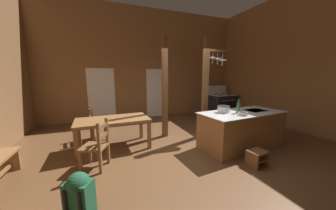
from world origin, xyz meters
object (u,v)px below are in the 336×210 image
at_px(stockpot_on_counter, 224,109).
at_px(mixing_bowl_on_counter, 243,114).
at_px(bottle_tall_on_counter, 238,108).
at_px(dining_table, 113,122).
at_px(backpack, 79,194).
at_px(stove_range, 222,104).
at_px(kitchen_island, 241,129).
at_px(ladderback_chair_near_window, 97,124).
at_px(step_stool, 257,157).
at_px(ladderback_chair_by_post, 97,146).

height_order(stockpot_on_counter, mixing_bowl_on_counter, stockpot_on_counter).
distance_m(stockpot_on_counter, bottle_tall_on_counter, 0.34).
bearing_deg(dining_table, backpack, -104.86).
relative_size(stove_range, bottle_tall_on_counter, 3.93).
bearing_deg(backpack, kitchen_island, 15.57).
bearing_deg(stove_range, dining_table, -157.04).
bearing_deg(kitchen_island, ladderback_chair_near_window, 151.70).
bearing_deg(bottle_tall_on_counter, stockpot_on_counter, 146.99).
height_order(kitchen_island, step_stool, kitchen_island).
bearing_deg(ladderback_chair_near_window, ladderback_chair_by_post, -88.56).
distance_m(kitchen_island, backpack, 3.68).
xyz_separation_m(stove_range, ladderback_chair_near_window, (-5.25, -1.28, -0.03)).
relative_size(mixing_bowl_on_counter, bottle_tall_on_counter, 0.60).
relative_size(ladderback_chair_near_window, backpack, 1.59).
distance_m(step_stool, stockpot_on_counter, 1.26).
xyz_separation_m(stove_range, backpack, (-5.39, -4.10, -0.17)).
bearing_deg(ladderback_chair_by_post, ladderback_chair_near_window, 91.44).
height_order(stove_range, dining_table, stove_range).
relative_size(ladderback_chair_near_window, mixing_bowl_on_counter, 4.74).
bearing_deg(mixing_bowl_on_counter, dining_table, 153.74).
xyz_separation_m(stove_range, step_stool, (-2.24, -3.96, -0.30)).
distance_m(stockpot_on_counter, mixing_bowl_on_counter, 0.46).
xyz_separation_m(stove_range, ladderback_chair_by_post, (-5.21, -2.92, -0.03)).
relative_size(dining_table, backpack, 2.92).
xyz_separation_m(ladderback_chair_near_window, backpack, (-0.14, -2.82, -0.14)).
relative_size(ladderback_chair_by_post, stockpot_on_counter, 2.62).
distance_m(backpack, bottle_tall_on_counter, 3.54).
bearing_deg(ladderback_chair_near_window, kitchen_island, -28.30).
bearing_deg(stockpot_on_counter, bottle_tall_on_counter, -33.01).
height_order(ladderback_chair_near_window, stockpot_on_counter, stockpot_on_counter).
relative_size(step_stool, backpack, 0.66).
xyz_separation_m(ladderback_chair_by_post, mixing_bowl_on_counter, (3.08, -0.47, 0.47)).
height_order(stove_range, bottle_tall_on_counter, stove_range).
relative_size(backpack, stockpot_on_counter, 1.64).
xyz_separation_m(kitchen_island, mixing_bowl_on_counter, (-0.28, -0.28, 0.48)).
relative_size(stove_range, step_stool, 3.35).
relative_size(stove_range, backpack, 2.21).
height_order(dining_table, stockpot_on_counter, stockpot_on_counter).
xyz_separation_m(step_stool, bottle_tall_on_counter, (0.19, 0.79, 0.85)).
bearing_deg(stockpot_on_counter, backpack, -160.09).
distance_m(kitchen_island, dining_table, 3.19).
height_order(kitchen_island, bottle_tall_on_counter, bottle_tall_on_counter).
relative_size(dining_table, bottle_tall_on_counter, 5.18).
bearing_deg(stove_range, bottle_tall_on_counter, -122.95).
bearing_deg(bottle_tall_on_counter, backpack, -164.47).
height_order(stove_range, step_stool, stove_range).
xyz_separation_m(stove_range, dining_table, (-4.85, -2.06, 0.17)).
bearing_deg(stockpot_on_counter, stove_range, 52.03).
distance_m(kitchen_island, stockpot_on_counter, 0.73).
relative_size(dining_table, ladderback_chair_near_window, 1.83).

